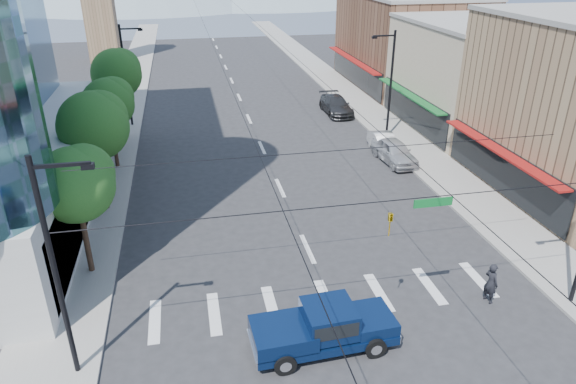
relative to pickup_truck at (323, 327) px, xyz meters
name	(u,v)px	position (x,y,z in m)	size (l,w,h in m)	color
ground	(339,319)	(1.20, 1.54, -1.05)	(160.00, 160.00, 0.00)	#28282B
sidewalk_left	(127,98)	(-10.80, 41.54, -0.97)	(4.00, 120.00, 0.15)	gray
sidewalk_right	(339,87)	(13.20, 41.54, -0.97)	(4.00, 120.00, 0.15)	gray
shop_mid	(480,76)	(21.20, 25.54, 3.45)	(12.00, 14.00, 9.00)	tan
shop_far	(407,42)	(21.20, 41.54, 3.95)	(12.00, 18.00, 10.00)	brown
tree_near	(78,181)	(-9.87, 7.64, 3.95)	(3.65, 3.64, 6.71)	black
tree_midnear	(96,124)	(-9.87, 14.64, 4.55)	(4.09, 4.09, 7.52)	black
tree_midfar	(110,102)	(-9.87, 21.64, 3.95)	(3.65, 3.64, 6.71)	black
tree_far	(118,72)	(-9.87, 28.64, 4.55)	(4.09, 4.09, 7.52)	black
signal_rig	(357,240)	(1.40, 0.54, 3.60)	(21.80, 0.20, 9.00)	black
lamp_pole_nw	(127,72)	(-9.46, 31.54, 3.89)	(2.00, 0.25, 9.00)	black
lamp_pole_ne	(389,82)	(11.87, 23.54, 3.89)	(2.00, 0.25, 9.00)	black
pickup_truck	(323,327)	(0.00, 0.00, 0.00)	(6.03, 2.53, 2.01)	#08193C
pedestrian	(491,283)	(8.33, 1.42, -0.04)	(0.73, 0.48, 2.01)	black
parked_car_near	(394,151)	(10.60, 18.42, -0.19)	(2.02, 5.03, 1.71)	#B5B6BA
parked_car_mid	(384,143)	(10.60, 20.59, -0.30)	(1.58, 4.52, 1.49)	white
parked_car_far	(336,105)	(9.87, 31.58, -0.21)	(2.34, 5.76, 1.67)	#2C2C2E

